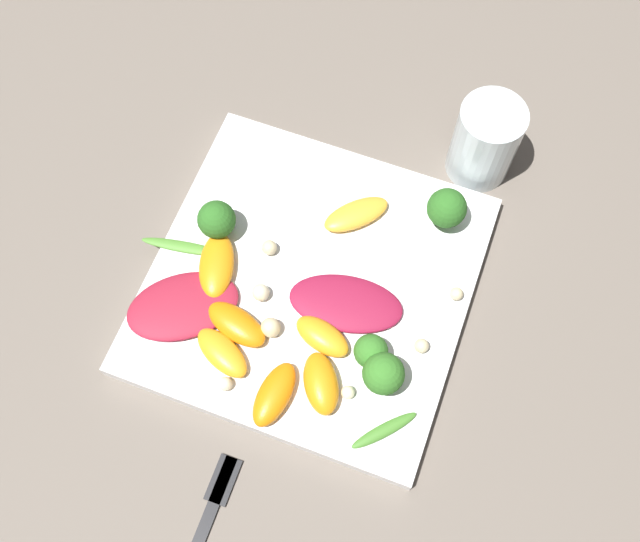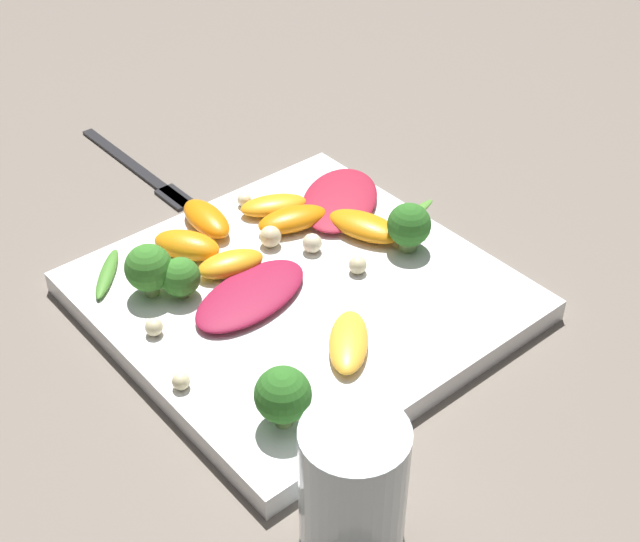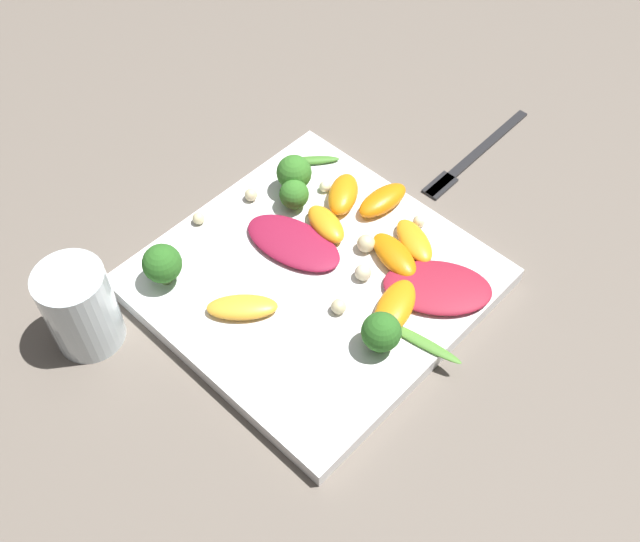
# 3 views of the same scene
# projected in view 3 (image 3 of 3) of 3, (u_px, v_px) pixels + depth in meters

# --- Properties ---
(ground_plane) EXTENTS (2.40, 2.40, 0.00)m
(ground_plane) POSITION_uv_depth(u_px,v_px,m) (314.00, 286.00, 0.77)
(ground_plane) COLOR #6B6056
(plate) EXTENTS (0.30, 0.30, 0.02)m
(plate) POSITION_uv_depth(u_px,v_px,m) (314.00, 280.00, 0.76)
(plate) COLOR white
(plate) RESTS_ON ground_plane
(drinking_glass) EXTENTS (0.07, 0.07, 0.09)m
(drinking_glass) POSITION_uv_depth(u_px,v_px,m) (80.00, 308.00, 0.70)
(drinking_glass) COLOR silver
(drinking_glass) RESTS_ON ground_plane
(fork) EXTENTS (0.02, 0.19, 0.01)m
(fork) POSITION_uv_depth(u_px,v_px,m) (468.00, 161.00, 0.88)
(fork) COLOR #262628
(fork) RESTS_ON ground_plane
(radicchio_leaf_0) EXTENTS (0.12, 0.08, 0.01)m
(radicchio_leaf_0) POSITION_uv_depth(u_px,v_px,m) (293.00, 243.00, 0.78)
(radicchio_leaf_0) COLOR maroon
(radicchio_leaf_0) RESTS_ON plate
(radicchio_leaf_1) EXTENTS (0.13, 0.12, 0.01)m
(radicchio_leaf_1) POSITION_uv_depth(u_px,v_px,m) (437.00, 287.00, 0.74)
(radicchio_leaf_1) COLOR maroon
(radicchio_leaf_1) RESTS_ON plate
(orange_segment_0) EXTENTS (0.06, 0.04, 0.02)m
(orange_segment_0) POSITION_uv_depth(u_px,v_px,m) (326.00, 224.00, 0.79)
(orange_segment_0) COLOR orange
(orange_segment_0) RESTS_ON plate
(orange_segment_1) EXTENTS (0.07, 0.07, 0.01)m
(orange_segment_1) POSITION_uv_depth(u_px,v_px,m) (242.00, 307.00, 0.72)
(orange_segment_1) COLOR #FCAD33
(orange_segment_1) RESTS_ON plate
(orange_segment_2) EXTENTS (0.07, 0.05, 0.02)m
(orange_segment_2) POSITION_uv_depth(u_px,v_px,m) (394.00, 255.00, 0.76)
(orange_segment_2) COLOR orange
(orange_segment_2) RESTS_ON plate
(orange_segment_3) EXTENTS (0.07, 0.05, 0.02)m
(orange_segment_3) POSITION_uv_depth(u_px,v_px,m) (414.00, 241.00, 0.77)
(orange_segment_3) COLOR orange
(orange_segment_3) RESTS_ON plate
(orange_segment_4) EXTENTS (0.06, 0.07, 0.02)m
(orange_segment_4) POSITION_uv_depth(u_px,v_px,m) (343.00, 194.00, 0.81)
(orange_segment_4) COLOR orange
(orange_segment_4) RESTS_ON plate
(orange_segment_5) EXTENTS (0.04, 0.07, 0.02)m
(orange_segment_5) POSITION_uv_depth(u_px,v_px,m) (383.00, 200.00, 0.81)
(orange_segment_5) COLOR orange
(orange_segment_5) RESTS_ON plate
(orange_segment_6) EXTENTS (0.05, 0.08, 0.02)m
(orange_segment_6) POSITION_uv_depth(u_px,v_px,m) (395.00, 307.00, 0.72)
(orange_segment_6) COLOR orange
(orange_segment_6) RESTS_ON plate
(broccoli_floret_0) EXTENTS (0.03, 0.03, 0.04)m
(broccoli_floret_0) POSITION_uv_depth(u_px,v_px,m) (294.00, 195.00, 0.80)
(broccoli_floret_0) COLOR #84AD5B
(broccoli_floret_0) RESTS_ON plate
(broccoli_floret_1) EXTENTS (0.04, 0.04, 0.05)m
(broccoli_floret_1) POSITION_uv_depth(u_px,v_px,m) (294.00, 173.00, 0.81)
(broccoli_floret_1) COLOR #84AD5B
(broccoli_floret_1) RESTS_ON plate
(broccoli_floret_2) EXTENTS (0.04, 0.04, 0.04)m
(broccoli_floret_2) POSITION_uv_depth(u_px,v_px,m) (381.00, 333.00, 0.69)
(broccoli_floret_2) COLOR #84AD5B
(broccoli_floret_2) RESTS_ON plate
(broccoli_floret_3) EXTENTS (0.04, 0.04, 0.05)m
(broccoli_floret_3) POSITION_uv_depth(u_px,v_px,m) (162.00, 264.00, 0.73)
(broccoli_floret_3) COLOR #7A9E51
(broccoli_floret_3) RESTS_ON plate
(arugula_sprig_0) EXTENTS (0.09, 0.03, 0.00)m
(arugula_sprig_0) POSITION_uv_depth(u_px,v_px,m) (421.00, 342.00, 0.71)
(arugula_sprig_0) COLOR #518E33
(arugula_sprig_0) RESTS_ON plate
(arugula_sprig_1) EXTENTS (0.05, 0.06, 0.01)m
(arugula_sprig_1) POSITION_uv_depth(u_px,v_px,m) (310.00, 160.00, 0.85)
(arugula_sprig_1) COLOR #47842D
(arugula_sprig_1) RESTS_ON plate
(macadamia_nut_0) EXTENTS (0.02, 0.02, 0.02)m
(macadamia_nut_0) POSITION_uv_depth(u_px,v_px,m) (363.00, 272.00, 0.75)
(macadamia_nut_0) COLOR beige
(macadamia_nut_0) RESTS_ON plate
(macadamia_nut_1) EXTENTS (0.02, 0.02, 0.02)m
(macadamia_nut_1) POSITION_uv_depth(u_px,v_px,m) (366.00, 243.00, 0.77)
(macadamia_nut_1) COLOR beige
(macadamia_nut_1) RESTS_ON plate
(macadamia_nut_2) EXTENTS (0.01, 0.01, 0.01)m
(macadamia_nut_2) POSITION_uv_depth(u_px,v_px,m) (251.00, 195.00, 0.81)
(macadamia_nut_2) COLOR beige
(macadamia_nut_2) RESTS_ON plate
(macadamia_nut_3) EXTENTS (0.01, 0.01, 0.01)m
(macadamia_nut_3) POSITION_uv_depth(u_px,v_px,m) (325.00, 186.00, 0.82)
(macadamia_nut_3) COLOR beige
(macadamia_nut_3) RESTS_ON plate
(macadamia_nut_4) EXTENTS (0.01, 0.01, 0.01)m
(macadamia_nut_4) POSITION_uv_depth(u_px,v_px,m) (419.00, 221.00, 0.79)
(macadamia_nut_4) COLOR beige
(macadamia_nut_4) RESTS_ON plate
(macadamia_nut_5) EXTENTS (0.01, 0.01, 0.01)m
(macadamia_nut_5) POSITION_uv_depth(u_px,v_px,m) (199.00, 218.00, 0.79)
(macadamia_nut_5) COLOR beige
(macadamia_nut_5) RESTS_ON plate
(macadamia_nut_6) EXTENTS (0.02, 0.02, 0.02)m
(macadamia_nut_6) POSITION_uv_depth(u_px,v_px,m) (339.00, 307.00, 0.72)
(macadamia_nut_6) COLOR beige
(macadamia_nut_6) RESTS_ON plate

